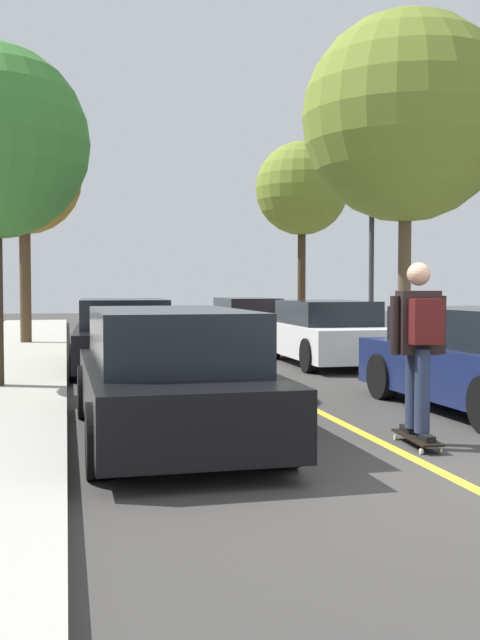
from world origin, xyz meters
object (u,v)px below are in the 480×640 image
object	(u,v)px
parked_car_right_far	(246,319)
street_tree_right_nearest	(406,118)
skateboard	(417,438)
street_tree_left_near	(24,178)
streetlamp	(372,200)
street_tree_right_near	(302,189)
parked_car_left_near	(123,336)
parked_car_right_near	(327,333)
parked_car_left_nearest	(169,374)
skateboarder	(419,338)

from	to	relation	value
parked_car_right_far	street_tree_right_nearest	xyz separation A→B (m)	(2.08, -6.27, 4.65)
street_tree_right_nearest	skateboard	xyz separation A→B (m)	(-3.88, -8.48, -5.19)
street_tree_left_near	streetlamp	bearing A→B (deg)	-26.25
street_tree_right_near	parked_car_right_far	bearing A→B (deg)	-151.16
parked_car_left_near	streetlamp	xyz separation A→B (m)	(5.90, 2.13, 2.96)
parked_car_left_near	streetlamp	distance (m)	6.94
parked_car_right_near	street_tree_left_near	xyz separation A→B (m)	(-6.24, 5.81, 3.76)
parked_car_right_far	streetlamp	distance (m)	6.25
parked_car_left_nearest	parked_car_left_near	world-z (taller)	same
parked_car_left_nearest	street_tree_right_nearest	distance (m)	10.80
street_tree_left_near	skateboard	world-z (taller)	street_tree_left_near
parked_car_left_nearest	street_tree_right_nearest	xyz separation A→B (m)	(6.24, 7.53, 4.60)
street_tree_left_near	skateboarder	bearing A→B (deg)	-71.85
street_tree_left_near	street_tree_right_near	xyz separation A→B (m)	(8.32, 2.41, 0.27)
street_tree_right_near	streetlamp	xyz separation A→B (m)	(-0.33, -6.35, -1.05)
street_tree_right_nearest	skateboarder	size ratio (longest dim) A/B	4.29
parked_car_left_near	parked_car_right_near	bearing A→B (deg)	3.48
parked_car_right_near	skateboarder	distance (m)	7.92
parked_car_left_near	parked_car_right_far	xyz separation A→B (m)	(4.15, 7.33, -0.03)
parked_car_left_nearest	parked_car_left_near	xyz separation A→B (m)	(0.00, 6.46, -0.02)
parked_car_left_nearest	skateboard	distance (m)	2.60
parked_car_right_far	parked_car_left_near	bearing A→B (deg)	-119.55
parked_car_right_near	street_tree_right_nearest	xyz separation A→B (m)	(2.08, 0.81, 4.64)
street_tree_left_near	streetlamp	distance (m)	8.94
streetlamp	skateboard	size ratio (longest dim) A/B	7.18
street_tree_left_near	street_tree_right_nearest	distance (m)	9.75
streetlamp	skateboarder	distance (m)	10.52
parked_car_left_nearest	streetlamp	xyz separation A→B (m)	(5.91, 8.59, 2.94)
parked_car_left_nearest	street_tree_right_near	size ratio (longest dim) A/B	0.72
streetlamp	skateboard	world-z (taller)	streetlamp
street_tree_right_nearest	skateboarder	world-z (taller)	street_tree_right_nearest
parked_car_right_far	parked_car_right_near	bearing A→B (deg)	-89.99
parked_car_left_near	skateboarder	size ratio (longest dim) A/B	2.57
parked_car_left_nearest	streetlamp	bearing A→B (deg)	55.49
parked_car_left_near	parked_car_right_far	size ratio (longest dim) A/B	0.96
parked_car_left_near	skateboard	size ratio (longest dim) A/B	5.20
parked_car_left_near	street_tree_right_near	xyz separation A→B (m)	(6.24, 8.47, 4.01)
parked_car_right_near	streetlamp	bearing A→B (deg)	46.97
parked_car_right_far	skateboard	distance (m)	14.86
street_tree_right_nearest	parked_car_right_far	bearing A→B (deg)	108.37
parked_car_left_near	skateboard	bearing A→B (deg)	-72.41
street_tree_right_near	street_tree_left_near	bearing A→B (deg)	-163.85
parked_car_left_nearest	streetlamp	size ratio (longest dim) A/B	0.71
parked_car_right_near	streetlamp	xyz separation A→B (m)	(1.75, 1.87, 2.97)
parked_car_left_near	skateboard	xyz separation A→B (m)	(2.35, -7.41, -0.57)
street_tree_left_near	street_tree_right_nearest	world-z (taller)	street_tree_right_nearest
parked_car_left_near	parked_car_right_near	world-z (taller)	parked_car_left_near
parked_car_left_near	parked_car_left_nearest	bearing A→B (deg)	-90.01
parked_car_right_far	street_tree_left_near	xyz separation A→B (m)	(-6.24, -1.26, 3.77)
street_tree_right_nearest	streetlamp	bearing A→B (deg)	107.26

